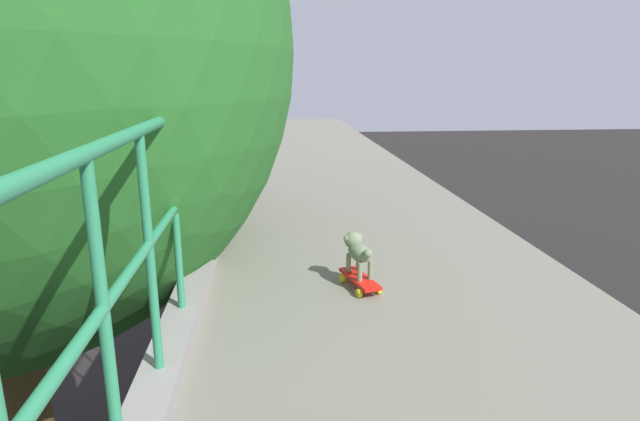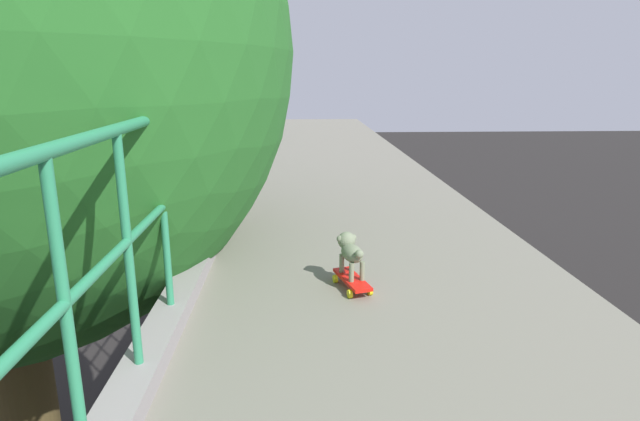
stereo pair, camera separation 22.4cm
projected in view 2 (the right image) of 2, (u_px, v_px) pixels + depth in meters
city_bus at (114, 176)px, 24.64m from camera, size 2.56×10.76×3.45m
toy_skateboard at (352, 280)px, 3.75m from camera, size 0.27×0.47×0.08m
small_dog at (350, 250)px, 3.77m from camera, size 0.21×0.36×0.30m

